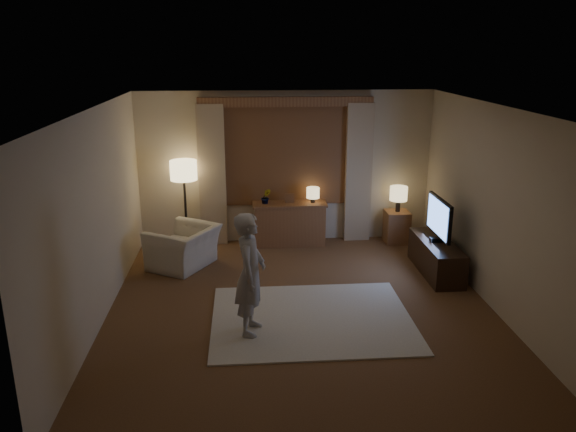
{
  "coord_description": "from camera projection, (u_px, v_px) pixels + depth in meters",
  "views": [
    {
      "loc": [
        -0.69,
        -6.66,
        3.32
      ],
      "look_at": [
        -0.13,
        0.6,
        1.09
      ],
      "focal_mm": 35.0,
      "sensor_mm": 36.0,
      "label": 1
    }
  ],
  "objects": [
    {
      "name": "side_table",
      "position": [
        397.0,
        227.0,
        9.76
      ],
      "size": [
        0.4,
        0.4,
        0.56
      ],
      "primitive_type": "cube",
      "color": "brown",
      "rests_on": "floor"
    },
    {
      "name": "floor_lamp",
      "position": [
        184.0,
        175.0,
        9.2
      ],
      "size": [
        0.44,
        0.44,
        1.51
      ],
      "color": "black",
      "rests_on": "floor"
    },
    {
      "name": "person",
      "position": [
        250.0,
        274.0,
        6.53
      ],
      "size": [
        0.46,
        0.6,
        1.48
      ],
      "primitive_type": "imported",
      "rotation": [
        0.0,
        0.0,
        1.37
      ],
      "color": "#B0AAA3",
      "rests_on": "rug"
    },
    {
      "name": "picture_frame",
      "position": [
        290.0,
        199.0,
        9.52
      ],
      "size": [
        0.16,
        0.02,
        0.2
      ],
      "primitive_type": "cube",
      "color": "brown",
      "rests_on": "sideboard"
    },
    {
      "name": "room",
      "position": [
        298.0,
        200.0,
        7.46
      ],
      "size": [
        5.04,
        5.54,
        2.64
      ],
      "color": "brown",
      "rests_on": "ground"
    },
    {
      "name": "table_lamp_sideboard",
      "position": [
        313.0,
        193.0,
        9.52
      ],
      "size": [
        0.22,
        0.22,
        0.3
      ],
      "color": "black",
      "rests_on": "sideboard"
    },
    {
      "name": "table_lamp_side",
      "position": [
        399.0,
        194.0,
        9.59
      ],
      "size": [
        0.3,
        0.3,
        0.44
      ],
      "color": "black",
      "rests_on": "side_table"
    },
    {
      "name": "rug",
      "position": [
        312.0,
        319.0,
        7.07
      ],
      "size": [
        2.5,
        2.0,
        0.02
      ],
      "primitive_type": "cube",
      "color": "beige",
      "rests_on": "floor"
    },
    {
      "name": "sideboard",
      "position": [
        289.0,
        225.0,
        9.65
      ],
      "size": [
        1.2,
        0.4,
        0.7
      ],
      "primitive_type": "cube",
      "color": "brown",
      "rests_on": "floor"
    },
    {
      "name": "armchair",
      "position": [
        184.0,
        247.0,
        8.68
      ],
      "size": [
        1.22,
        1.27,
        0.63
      ],
      "primitive_type": "imported",
      "rotation": [
        0.0,
        0.0,
        -2.1
      ],
      "color": "beige",
      "rests_on": "floor"
    },
    {
      "name": "tv",
      "position": [
        439.0,
        218.0,
        8.27
      ],
      "size": [
        0.23,
        0.92,
        0.67
      ],
      "color": "black",
      "rests_on": "tv_stand"
    },
    {
      "name": "plant",
      "position": [
        266.0,
        197.0,
        9.48
      ],
      "size": [
        0.17,
        0.13,
        0.3
      ],
      "primitive_type": "imported",
      "color": "#999999",
      "rests_on": "sideboard"
    },
    {
      "name": "tv_stand",
      "position": [
        436.0,
        257.0,
        8.45
      ],
      "size": [
        0.45,
        1.4,
        0.5
      ],
      "primitive_type": "cube",
      "color": "black",
      "rests_on": "floor"
    }
  ]
}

